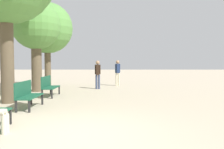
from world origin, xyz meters
TOP-DOWN VIEW (x-y plane):
  - ground_plane at (0.00, 0.00)m, footprint 80.00×80.00m
  - bench_row_1 at (-1.92, 2.91)m, footprint 0.50×1.52m
  - bench_row_2 at (-1.92, 5.77)m, footprint 0.50×1.52m
  - tree_row_2 at (-3.01, 7.55)m, footprint 2.51×2.51m
  - tree_row_3 at (-3.01, 9.76)m, footprint 3.07×3.07m
  - pedestrian_near at (0.11, 8.71)m, footprint 0.33×0.24m
  - pedestrian_mid at (1.27, 10.45)m, footprint 0.33×0.28m

SIDE VIEW (x-z plane):
  - ground_plane at x=0.00m, z-range 0.00..0.00m
  - bench_row_1 at x=-1.92m, z-range 0.05..0.96m
  - bench_row_2 at x=-1.92m, z-range 0.05..0.96m
  - pedestrian_near at x=0.11m, z-range 0.12..1.73m
  - pedestrian_mid at x=1.27m, z-range 0.12..1.76m
  - tree_row_2 at x=-3.01m, z-range 1.00..5.71m
  - tree_row_3 at x=-3.01m, z-range 1.00..6.13m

